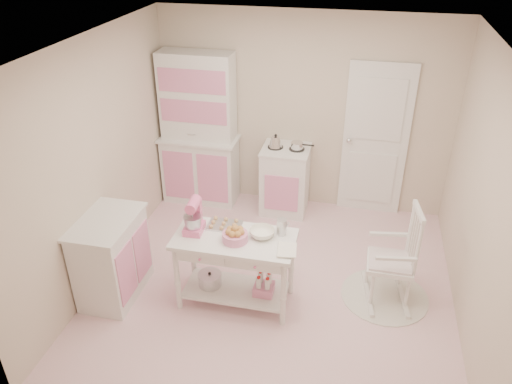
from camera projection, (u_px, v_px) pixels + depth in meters
room_shell at (277, 149)px, 4.69m from camera, size 3.84×3.84×2.62m
door at (375, 141)px, 6.40m from camera, size 0.82×0.05×2.04m
hutch at (198, 130)px, 6.66m from camera, size 1.06×0.50×2.08m
stove at (285, 179)px, 6.67m from camera, size 0.62×0.57×0.92m
base_cabinet at (112, 258)px, 5.17m from camera, size 0.54×0.84×0.92m
lace_rug at (384, 296)px, 5.33m from camera, size 0.92×0.92×0.01m
rocking_chair at (391, 255)px, 5.06m from camera, size 0.59×0.79×1.10m
work_table at (235, 270)px, 5.09m from camera, size 1.20×0.60×0.80m
stand_mixer at (193, 217)px, 4.91m from camera, size 0.21×0.29×0.34m
cookie_tray at (225, 225)px, 5.07m from camera, size 0.34×0.24×0.02m
bread_basket at (235, 237)px, 4.83m from camera, size 0.25×0.25×0.09m
mixing_bowl at (262, 233)px, 4.89m from camera, size 0.25×0.25×0.08m
metal_pitcher at (282, 227)px, 4.90m from camera, size 0.10×0.10×0.17m
recipe_book at (277, 250)px, 4.70m from camera, size 0.21×0.26×0.02m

